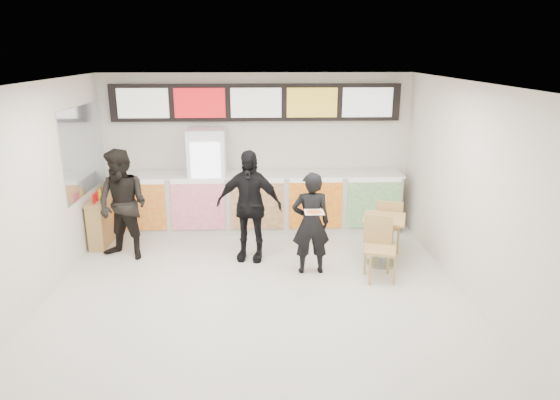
{
  "coord_description": "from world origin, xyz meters",
  "views": [
    {
      "loc": [
        0.1,
        -6.19,
        3.41
      ],
      "look_at": [
        0.37,
        1.2,
        1.18
      ],
      "focal_mm": 32.0,
      "sensor_mm": 36.0,
      "label": 1
    }
  ],
  "objects_px": {
    "drinks_fridge": "(208,181)",
    "cafe_table": "(383,232)",
    "service_counter": "(257,202)",
    "customer_left": "(123,205)",
    "customer_mid": "(249,206)",
    "customer_main": "(311,223)",
    "condiment_ledge": "(100,222)"
  },
  "relations": [
    {
      "from": "drinks_fridge",
      "to": "cafe_table",
      "type": "distance_m",
      "value": 3.5
    },
    {
      "from": "service_counter",
      "to": "customer_left",
      "type": "xyz_separation_m",
      "value": [
        -2.22,
        -1.3,
        0.36
      ]
    },
    {
      "from": "customer_mid",
      "to": "customer_main",
      "type": "bearing_deg",
      "value": -18.9
    },
    {
      "from": "drinks_fridge",
      "to": "service_counter",
      "type": "bearing_deg",
      "value": -0.99
    },
    {
      "from": "customer_left",
      "to": "customer_mid",
      "type": "bearing_deg",
      "value": 19.14
    },
    {
      "from": "service_counter",
      "to": "drinks_fridge",
      "type": "height_order",
      "value": "drinks_fridge"
    },
    {
      "from": "customer_main",
      "to": "customer_mid",
      "type": "bearing_deg",
      "value": -33.18
    },
    {
      "from": "service_counter",
      "to": "condiment_ledge",
      "type": "height_order",
      "value": "service_counter"
    },
    {
      "from": "drinks_fridge",
      "to": "condiment_ledge",
      "type": "distance_m",
      "value": 2.1
    },
    {
      "from": "drinks_fridge",
      "to": "condiment_ledge",
      "type": "relative_size",
      "value": 1.98
    },
    {
      "from": "customer_mid",
      "to": "customer_left",
      "type": "bearing_deg",
      "value": -171.38
    },
    {
      "from": "customer_left",
      "to": "customer_mid",
      "type": "relative_size",
      "value": 1.0
    },
    {
      "from": "cafe_table",
      "to": "condiment_ledge",
      "type": "bearing_deg",
      "value": -174.61
    },
    {
      "from": "cafe_table",
      "to": "condiment_ledge",
      "type": "xyz_separation_m",
      "value": [
        -4.89,
        1.03,
        -0.13
      ]
    },
    {
      "from": "drinks_fridge",
      "to": "customer_mid",
      "type": "xyz_separation_m",
      "value": [
        0.81,
        -1.42,
        -0.06
      ]
    },
    {
      "from": "service_counter",
      "to": "customer_left",
      "type": "distance_m",
      "value": 2.6
    },
    {
      "from": "drinks_fridge",
      "to": "condiment_ledge",
      "type": "height_order",
      "value": "drinks_fridge"
    },
    {
      "from": "drinks_fridge",
      "to": "customer_mid",
      "type": "relative_size",
      "value": 1.07
    },
    {
      "from": "drinks_fridge",
      "to": "customer_main",
      "type": "relative_size",
      "value": 1.22
    },
    {
      "from": "customer_left",
      "to": "cafe_table",
      "type": "height_order",
      "value": "customer_left"
    },
    {
      "from": "service_counter",
      "to": "drinks_fridge",
      "type": "distance_m",
      "value": 1.03
    },
    {
      "from": "customer_left",
      "to": "condiment_ledge",
      "type": "relative_size",
      "value": 1.85
    },
    {
      "from": "customer_main",
      "to": "cafe_table",
      "type": "bearing_deg",
      "value": -170.98
    },
    {
      "from": "customer_main",
      "to": "customer_mid",
      "type": "distance_m",
      "value": 1.14
    },
    {
      "from": "customer_main",
      "to": "customer_mid",
      "type": "relative_size",
      "value": 0.87
    },
    {
      "from": "service_counter",
      "to": "drinks_fridge",
      "type": "relative_size",
      "value": 2.78
    },
    {
      "from": "condiment_ledge",
      "to": "cafe_table",
      "type": "bearing_deg",
      "value": -11.92
    },
    {
      "from": "customer_main",
      "to": "condiment_ledge",
      "type": "distance_m",
      "value": 3.91
    },
    {
      "from": "condiment_ledge",
      "to": "customer_main",
      "type": "bearing_deg",
      "value": -19.27
    },
    {
      "from": "customer_left",
      "to": "customer_mid",
      "type": "distance_m",
      "value": 2.1
    },
    {
      "from": "customer_mid",
      "to": "condiment_ledge",
      "type": "relative_size",
      "value": 1.86
    },
    {
      "from": "cafe_table",
      "to": "customer_main",
      "type": "bearing_deg",
      "value": -151.0
    }
  ]
}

